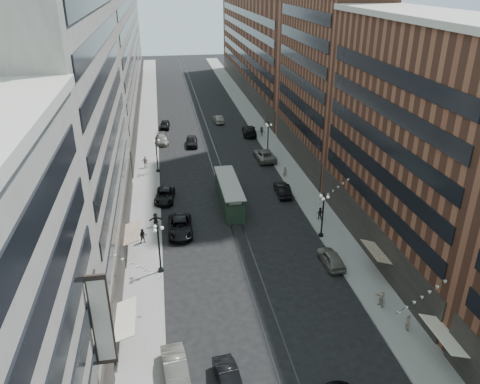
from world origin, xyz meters
TOP-DOWN VIEW (x-y plane):
  - ground at (0.00, 60.00)m, footprint 220.00×220.00m
  - sidewalk_west at (-11.00, 70.00)m, footprint 4.00×180.00m
  - sidewalk_east at (11.00, 70.00)m, footprint 4.00×180.00m
  - rail_west at (-0.70, 70.00)m, footprint 0.12×180.00m
  - rail_east at (0.70, 70.00)m, footprint 0.12×180.00m
  - building_west_mid at (-17.00, 33.00)m, footprint 8.00×36.00m
  - building_west_far at (-17.00, 96.00)m, footprint 8.00×90.00m
  - building_east_mid at (17.00, 28.00)m, footprint 8.00×30.00m
  - building_east_tower at (17.00, 56.00)m, footprint 8.00×26.00m
  - building_east_far at (17.00, 105.00)m, footprint 8.00×72.00m
  - lamppost_sw_far at (-9.20, 28.00)m, footprint 1.03×1.14m
  - lamppost_sw_mid at (-9.20, 55.00)m, footprint 1.03×1.14m
  - lamppost_se_far at (9.20, 32.00)m, footprint 1.03×1.14m
  - lamppost_se_mid at (9.20, 60.00)m, footprint 1.03×1.14m
  - streetcar at (0.00, 42.30)m, footprint 2.56×11.55m
  - car_1 at (-8.31, 13.78)m, footprint 2.26×5.21m
  - car_2 at (-6.80, 35.72)m, footprint 2.91×6.07m
  - car_4 at (8.40, 26.43)m, footprint 2.01×4.65m
  - car_5 at (-4.50, 12.40)m, footprint 2.09×4.55m
  - pedestrian_2 at (-11.04, 33.91)m, footprint 0.90×0.55m
  - pedestrian_4 at (11.33, 15.64)m, footprint 0.56×0.99m
  - car_7 at (-8.40, 44.84)m, footprint 3.04×5.54m
  - car_8 at (-8.33, 68.76)m, footprint 2.43×5.16m
  - car_9 at (-7.59, 77.75)m, footprint 2.13×4.60m
  - car_10 at (7.68, 43.96)m, footprint 1.94×4.96m
  - car_11 at (8.10, 57.41)m, footprint 3.02×6.24m
  - car_12 at (8.10, 70.89)m, footprint 3.12×6.30m
  - car_13 at (-3.11, 66.49)m, footprint 2.27×5.02m
  - car_14 at (3.31, 79.86)m, footprint 2.01×4.65m
  - pedestrian_5 at (-9.63, 37.59)m, footprint 1.65×0.62m
  - pedestrian_6 at (-11.07, 56.94)m, footprint 1.19×0.80m
  - pedestrian_7 at (10.36, 36.06)m, footprint 0.88×0.74m
  - pedestrian_8 at (9.50, 49.67)m, footprint 0.62×0.42m
  - pedestrian_9 at (10.15, 69.32)m, footprint 1.23×0.79m
  - pedestrian_extra_0 at (10.51, 19.02)m, footprint 0.67×1.56m
  - pedestrian_extra_1 at (12.30, 76.09)m, footprint 0.77×1.07m

SIDE VIEW (x-z plane):
  - ground at x=0.00m, z-range 0.00..0.00m
  - rail_west at x=-0.70m, z-range 0.00..0.02m
  - rail_east at x=0.70m, z-range 0.00..0.02m
  - sidewalk_west at x=-11.00m, z-range 0.00..0.15m
  - sidewalk_east at x=11.00m, z-range 0.00..0.15m
  - car_5 at x=-4.50m, z-range 0.00..1.45m
  - car_8 at x=-8.33m, z-range 0.00..1.46m
  - car_7 at x=-8.40m, z-range 0.00..1.47m
  - car_14 at x=3.31m, z-range 0.00..1.49m
  - car_9 at x=-7.59m, z-range 0.00..1.53m
  - car_4 at x=8.40m, z-range 0.00..1.56m
  - car_10 at x=7.68m, z-range 0.00..1.61m
  - car_1 at x=-8.31m, z-range 0.00..1.67m
  - car_2 at x=-6.80m, z-range 0.00..1.67m
  - car_13 at x=-3.11m, z-range 0.00..1.67m
  - car_11 at x=8.10m, z-range 0.00..1.71m
  - car_12 at x=8.10m, z-range 0.00..1.76m
  - pedestrian_7 at x=10.36m, z-range 0.15..1.75m
  - pedestrian_4 at x=11.33m, z-range 0.15..1.76m
  - pedestrian_extra_0 at x=10.51m, z-range 0.15..1.78m
  - pedestrian_8 at x=9.50m, z-range 0.15..1.80m
  - pedestrian_extra_1 at x=12.30m, z-range 0.15..1.82m
  - pedestrian_5 at x=-9.63m, z-range 0.15..1.89m
  - pedestrian_9 at x=10.15m, z-range 0.15..1.91m
  - pedestrian_2 at x=-11.04m, z-range 0.15..1.93m
  - pedestrian_6 at x=-11.07m, z-range 0.15..2.02m
  - streetcar at x=0.00m, z-range -0.12..3.07m
  - lamppost_sw_far at x=-9.20m, z-range 0.34..5.86m
  - lamppost_sw_mid at x=-9.20m, z-range 0.34..5.86m
  - lamppost_se_far at x=9.20m, z-range 0.34..5.86m
  - lamppost_se_mid at x=9.20m, z-range 0.34..5.86m
  - building_east_mid at x=17.00m, z-range 0.00..24.00m
  - building_east_far at x=17.00m, z-range 0.00..24.00m
  - building_west_far at x=-17.00m, z-range 0.00..26.00m
  - building_west_mid at x=-17.00m, z-range 0.00..28.00m
  - building_east_tower at x=17.00m, z-range 0.00..42.00m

